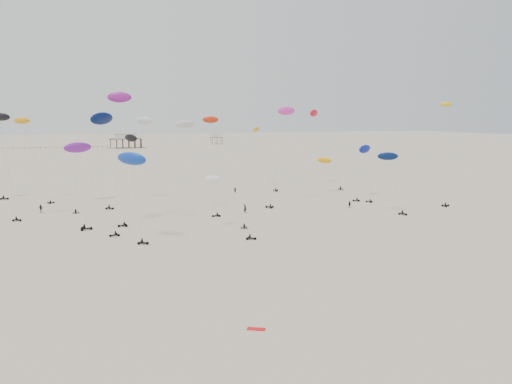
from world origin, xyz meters
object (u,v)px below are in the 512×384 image
object	(u,v)px
pavilion_small	(217,140)
spectator_0	(245,213)
pavilion_main	(126,142)
rig_0	(391,168)
rig_9	(330,167)
rig_4	(127,152)

from	to	relation	value
pavilion_small	spectator_0	size ratio (longest dim) A/B	3.96
pavilion_main	rig_0	size ratio (longest dim) A/B	1.55
rig_0	rig_9	world-z (taller)	rig_0
rig_0	rig_4	world-z (taller)	rig_4
pavilion_main	rig_0	world-z (taller)	rig_0
rig_9	spectator_0	world-z (taller)	rig_9
pavilion_small	rig_9	bearing A→B (deg)	-96.28
rig_9	rig_4	bearing A→B (deg)	88.49
pavilion_small	rig_0	size ratio (longest dim) A/B	0.66
rig_4	rig_9	world-z (taller)	rig_4
pavilion_main	spectator_0	bearing A→B (deg)	-87.10
pavilion_small	rig_0	bearing A→B (deg)	-95.55
pavilion_small	rig_4	world-z (taller)	rig_4
spectator_0	rig_9	bearing A→B (deg)	-90.63
pavilion_small	spectator_0	xyz separation A→B (m)	(-57.53, -276.11, -3.49)
rig_0	rig_4	distance (m)	62.80
rig_0	rig_4	size ratio (longest dim) A/B	0.69
pavilion_small	rig_9	size ratio (longest dim) A/B	0.50
rig_0	spectator_0	size ratio (longest dim) A/B	5.96
spectator_0	pavilion_small	bearing A→B (deg)	-44.19
rig_0	spectator_0	xyz separation A→B (m)	(-29.69, 10.35, -9.86)
rig_0	rig_4	xyz separation A→B (m)	(-53.24, 33.22, 2.49)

